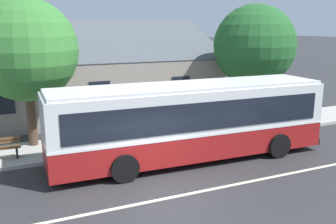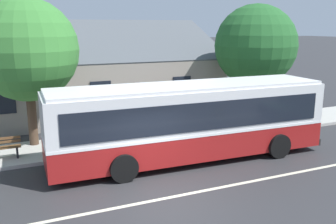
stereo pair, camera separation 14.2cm
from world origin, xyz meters
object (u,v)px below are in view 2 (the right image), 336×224
at_px(transit_bus, 190,119).
at_px(street_tree_primary, 256,46).
at_px(street_tree_secondary, 28,53).
at_px(bus_stop_sign, 290,97).

xyz_separation_m(transit_bus, street_tree_primary, (6.12, 4.22, 2.55)).
height_order(street_tree_secondary, bus_stop_sign, street_tree_secondary).
xyz_separation_m(street_tree_primary, bus_stop_sign, (0.75, -2.13, -2.55)).
height_order(street_tree_primary, street_tree_secondary, street_tree_secondary).
height_order(transit_bus, bus_stop_sign, transit_bus).
bearing_deg(bus_stop_sign, transit_bus, -163.08).
distance_m(street_tree_secondary, bus_stop_sign, 12.85).
height_order(transit_bus, street_tree_primary, street_tree_primary).
bearing_deg(transit_bus, street_tree_primary, 34.57).
bearing_deg(street_tree_primary, street_tree_secondary, -179.19).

